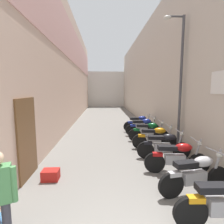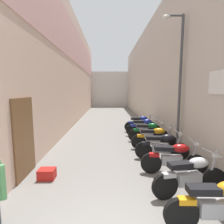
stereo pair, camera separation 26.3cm
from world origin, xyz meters
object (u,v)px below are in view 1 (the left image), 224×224
at_px(motorcycle_fourth, 164,145).
at_px(motorcycle_eighth, 139,123).
at_px(motorcycle_third, 177,157).
at_px(street_lamp, 179,76).
at_px(motorcycle_sixth, 149,131).
at_px(plastic_crate, 51,175).
at_px(motorcycle_second, 196,174).
at_px(motorcycle_fifth, 155,137).
at_px(motorcycle_seventh, 143,126).

xyz_separation_m(motorcycle_fourth, motorcycle_eighth, (-0.00, 4.09, 0.00)).
relative_size(motorcycle_third, street_lamp, 0.37).
relative_size(motorcycle_sixth, motorcycle_eighth, 1.00).
relative_size(motorcycle_eighth, plastic_crate, 4.20).
xyz_separation_m(motorcycle_third, motorcycle_fourth, (0.00, 1.08, 0.00)).
bearing_deg(street_lamp, motorcycle_second, -104.34).
bearing_deg(motorcycle_fifth, motorcycle_third, -90.00).
bearing_deg(plastic_crate, motorcycle_sixth, 42.91).
xyz_separation_m(motorcycle_third, motorcycle_sixth, (-0.00, 3.11, 0.00)).
bearing_deg(motorcycle_fourth, motorcycle_sixth, 90.00).
xyz_separation_m(motorcycle_seventh, plastic_crate, (-3.54, -4.36, -0.36)).
height_order(motorcycle_fifth, motorcycle_sixth, same).
xyz_separation_m(motorcycle_fourth, motorcycle_fifth, (-0.00, 0.99, 0.00)).
height_order(motorcycle_third, plastic_crate, motorcycle_third).
bearing_deg(motorcycle_sixth, motorcycle_eighth, 90.00).
distance_m(motorcycle_eighth, street_lamp, 4.28).
bearing_deg(motorcycle_sixth, motorcycle_fifth, -90.00).
bearing_deg(plastic_crate, motorcycle_seventh, 50.93).
height_order(motorcycle_seventh, motorcycle_eighth, same).
bearing_deg(motorcycle_seventh, motorcycle_fourth, -90.00).
height_order(motorcycle_sixth, street_lamp, street_lamp).
bearing_deg(motorcycle_fourth, motorcycle_second, -90.00).
distance_m(motorcycle_sixth, motorcycle_seventh, 1.07).
bearing_deg(motorcycle_fourth, motorcycle_eighth, 90.00).
bearing_deg(motorcycle_seventh, motorcycle_eighth, 90.00).
bearing_deg(motorcycle_eighth, motorcycle_sixth, -90.00).
height_order(motorcycle_fifth, motorcycle_seventh, same).
xyz_separation_m(motorcycle_fourth, motorcycle_sixth, (-0.00, 2.03, 0.00)).
relative_size(motorcycle_second, motorcycle_fifth, 0.99).
height_order(motorcycle_sixth, motorcycle_seventh, same).
bearing_deg(plastic_crate, street_lamp, 24.26).
bearing_deg(motorcycle_eighth, motorcycle_seventh, -90.00).
relative_size(motorcycle_second, street_lamp, 0.36).
height_order(motorcycle_second, motorcycle_sixth, same).
distance_m(motorcycle_second, plastic_crate, 3.66).
bearing_deg(motorcycle_second, motorcycle_eighth, 90.00).
height_order(motorcycle_second, motorcycle_eighth, same).
bearing_deg(motorcycle_third, motorcycle_eighth, 90.00).
bearing_deg(motorcycle_fifth, plastic_crate, -147.47).
distance_m(motorcycle_sixth, plastic_crate, 4.85).
relative_size(motorcycle_third, motorcycle_sixth, 1.00).
bearing_deg(motorcycle_second, motorcycle_third, 90.00).
distance_m(motorcycle_fifth, motorcycle_sixth, 1.03).
xyz_separation_m(motorcycle_fifth, motorcycle_seventh, (0.00, 2.10, 0.00)).
distance_m(motorcycle_second, motorcycle_eighth, 6.21).
relative_size(motorcycle_eighth, street_lamp, 0.37).
distance_m(motorcycle_second, motorcycle_sixth, 4.14).
relative_size(motorcycle_fourth, motorcycle_eighth, 1.00).
relative_size(motorcycle_third, plastic_crate, 4.20).
height_order(motorcycle_fourth, plastic_crate, motorcycle_fourth).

